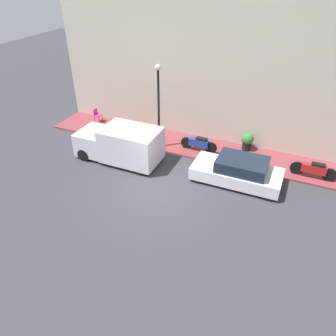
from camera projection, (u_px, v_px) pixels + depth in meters
ground_plane at (158, 192)px, 15.12m from camera, size 60.00×60.00×0.00m
sidewalk at (192, 146)px, 18.61m from camera, size 2.47×17.60×0.10m
building_facade at (204, 73)px, 17.59m from camera, size 0.30×17.60×7.66m
parked_car at (238, 171)px, 15.42m from camera, size 1.83×4.18×1.31m
delivery_van at (120, 144)px, 16.96m from camera, size 1.96×4.46×1.90m
motorcycle_black at (123, 130)px, 19.20m from camera, size 0.30×1.92×0.81m
motorcycle_blue at (199, 143)px, 17.83m from camera, size 0.30×2.06×0.81m
motorcycle_red at (314, 169)px, 15.67m from camera, size 0.30×2.14×0.81m
streetlamp at (158, 97)px, 16.88m from camera, size 0.31×0.31×4.60m
potted_plant at (247, 141)px, 17.87m from camera, size 0.66×0.66×1.00m
cafe_chair at (97, 114)px, 20.90m from camera, size 0.40×0.40×0.86m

